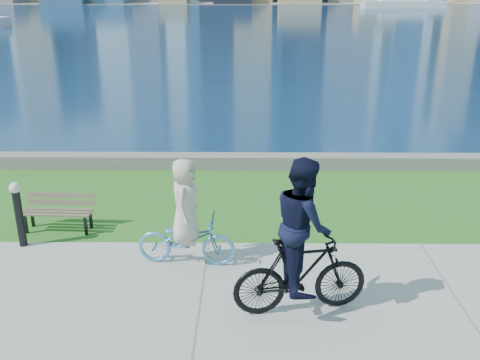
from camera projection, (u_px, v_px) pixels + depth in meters
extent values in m
plane|color=#235D18|center=(201.00, 294.00, 8.48)|extent=(320.00, 320.00, 0.00)
cube|color=gray|center=(201.00, 294.00, 8.48)|extent=(80.00, 3.50, 0.02)
cube|color=slate|center=(219.00, 161.00, 14.23)|extent=(90.00, 0.50, 0.35)
cube|color=#0B2648|center=(241.00, 17.00, 75.98)|extent=(320.00, 131.00, 0.01)
cube|color=gray|center=(243.00, 2.00, 130.33)|extent=(320.00, 30.00, 0.12)
cube|color=silver|center=(403.00, 5.00, 101.06)|extent=(15.29, 4.37, 1.31)
cube|color=black|center=(26.00, 224.00, 10.49)|extent=(0.05, 0.05, 0.39)
cube|color=black|center=(86.00, 226.00, 10.43)|extent=(0.05, 0.05, 0.39)
cube|color=black|center=(32.00, 218.00, 10.78)|extent=(0.05, 0.05, 0.39)
cube|color=black|center=(91.00, 219.00, 10.72)|extent=(0.05, 0.05, 0.39)
cube|color=brown|center=(54.00, 215.00, 10.39)|extent=(1.37, 0.15, 0.03)
cube|color=brown|center=(57.00, 212.00, 10.52)|extent=(1.37, 0.15, 0.03)
cube|color=brown|center=(60.00, 209.00, 10.64)|extent=(1.37, 0.15, 0.03)
cube|color=brown|center=(61.00, 202.00, 10.70)|extent=(1.37, 0.12, 0.10)
cube|color=brown|center=(61.00, 195.00, 10.67)|extent=(1.37, 0.12, 0.10)
cylinder|color=black|center=(20.00, 219.00, 9.84)|extent=(0.14, 0.14, 1.13)
sphere|color=silver|center=(15.00, 188.00, 9.63)|extent=(0.21, 0.21, 0.21)
imported|color=#549ACC|center=(186.00, 240.00, 9.25)|extent=(0.75, 1.76, 0.89)
imported|color=silver|center=(185.00, 201.00, 8.99)|extent=(0.54, 0.78, 1.49)
imported|color=black|center=(301.00, 275.00, 7.84)|extent=(0.92, 2.08, 1.21)
imported|color=black|center=(303.00, 224.00, 7.55)|extent=(0.89, 1.06, 1.98)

